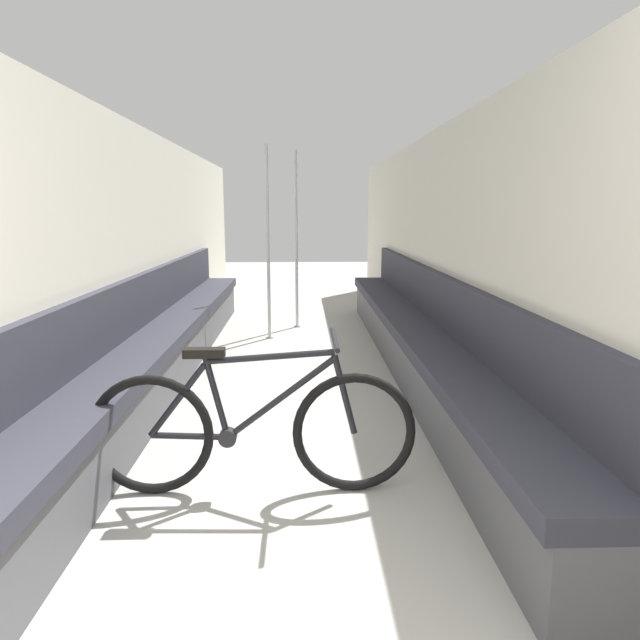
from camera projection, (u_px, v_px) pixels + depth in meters
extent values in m
cube|color=beige|center=(128.00, 254.00, 4.63)|extent=(0.10, 11.14, 2.12)
cube|color=beige|center=(452.00, 254.00, 4.71)|extent=(0.10, 11.14, 2.12)
cube|color=#4C4C51|center=(169.00, 355.00, 4.89)|extent=(0.37, 6.39, 0.38)
cube|color=#2D2D38|center=(168.00, 328.00, 4.84)|extent=(0.44, 6.39, 0.10)
cube|color=#2D2D38|center=(144.00, 298.00, 4.79)|extent=(0.07, 6.39, 0.42)
cube|color=#4C4C51|center=(414.00, 353.00, 4.95)|extent=(0.37, 6.39, 0.38)
cube|color=#2D2D38|center=(415.00, 326.00, 4.91)|extent=(0.44, 6.39, 0.10)
cube|color=#2D2D38|center=(437.00, 297.00, 4.87)|extent=(0.07, 6.39, 0.42)
torus|color=black|center=(151.00, 435.00, 2.84)|extent=(0.62, 0.05, 0.62)
torus|color=black|center=(354.00, 433.00, 2.87)|extent=(0.62, 0.05, 0.62)
cylinder|color=black|center=(190.00, 436.00, 2.85)|extent=(0.38, 0.03, 0.05)
cylinder|color=black|center=(178.00, 400.00, 2.81)|extent=(0.31, 0.03, 0.38)
cylinder|color=black|center=(216.00, 396.00, 2.81)|extent=(0.13, 0.03, 0.44)
cylinder|color=black|center=(281.00, 398.00, 2.83)|extent=(0.55, 0.03, 0.43)
cylinder|color=black|center=(270.00, 357.00, 2.78)|extent=(0.64, 0.03, 0.07)
cylinder|color=black|center=(344.00, 394.00, 2.83)|extent=(0.13, 0.03, 0.41)
cylinder|color=black|center=(228.00, 437.00, 2.86)|extent=(0.09, 0.06, 0.09)
cube|color=black|center=(204.00, 353.00, 2.77)|extent=(0.20, 0.07, 0.04)
cylinder|color=black|center=(335.00, 339.00, 2.78)|extent=(0.02, 0.46, 0.02)
cylinder|color=gray|center=(297.00, 326.00, 7.02)|extent=(0.08, 0.08, 0.01)
cylinder|color=silver|center=(296.00, 241.00, 6.82)|extent=(0.04, 0.04, 2.10)
cylinder|color=gray|center=(270.00, 338.00, 6.40)|extent=(0.08, 0.08, 0.01)
cylinder|color=silver|center=(268.00, 244.00, 6.20)|extent=(0.04, 0.04, 2.10)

